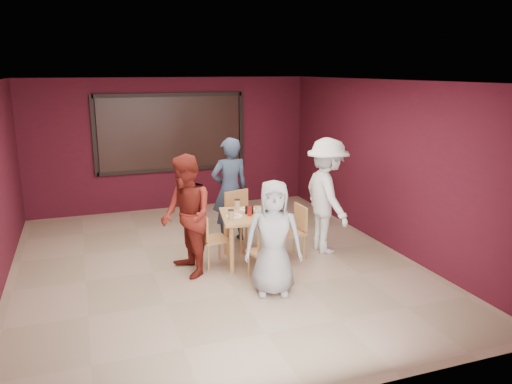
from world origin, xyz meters
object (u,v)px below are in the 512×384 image
object	(u,v)px
diner_back	(230,190)
diner_front	(273,238)
chair_front	(266,250)
diner_left	(186,216)
chair_back	(241,216)
diner_right	(327,196)
chair_right	(294,228)
chair_left	(209,236)
dining_table	(254,220)

from	to	relation	value
diner_back	diner_front	bearing A→B (deg)	84.97
chair_front	diner_left	xyz separation A→B (m)	(-1.02, 0.58, 0.44)
chair_back	diner_right	bearing A→B (deg)	-27.61
chair_back	chair_right	world-z (taller)	chair_back
diner_back	chair_front	bearing A→B (deg)	86.40
chair_front	diner_right	distance (m)	1.64
chair_left	diner_right	size ratio (longest dim) A/B	0.45
chair_left	diner_right	bearing A→B (deg)	-0.32
chair_right	diner_left	bearing A→B (deg)	-176.33
dining_table	diner_left	bearing A→B (deg)	-172.51
chair_back	diner_back	world-z (taller)	diner_back
diner_back	diner_left	size ratio (longest dim) A/B	1.02
chair_right	chair_front	bearing A→B (deg)	-137.09
chair_left	diner_back	world-z (taller)	diner_back
diner_left	diner_right	world-z (taller)	diner_right
chair_left	chair_back	bearing A→B (deg)	42.24
chair_back	chair_right	size ratio (longest dim) A/B	1.13
chair_front	diner_left	distance (m)	1.25
diner_back	diner_right	distance (m)	1.70
chair_back	chair_front	bearing A→B (deg)	-93.53
chair_back	diner_left	bearing A→B (deg)	-142.03
chair_right	diner_right	xyz separation A→B (m)	(0.61, 0.09, 0.46)
chair_left	diner_back	bearing A→B (deg)	58.09
diner_front	diner_left	world-z (taller)	diner_left
dining_table	chair_right	size ratio (longest dim) A/B	1.33
dining_table	diner_right	world-z (taller)	diner_right
diner_back	dining_table	bearing A→B (deg)	89.47
chair_back	dining_table	bearing A→B (deg)	-91.87
diner_front	diner_left	distance (m)	1.40
diner_left	chair_right	bearing A→B (deg)	85.59
chair_front	diner_right	bearing A→B (deg)	29.82
chair_front	chair_right	xyz separation A→B (m)	(0.74, 0.69, 0.03)
chair_right	diner_front	bearing A→B (deg)	-125.59
chair_front	diner_back	size ratio (longest dim) A/B	0.44
diner_front	diner_right	xyz separation A→B (m)	(1.42, 1.21, 0.16)
dining_table	diner_left	world-z (taller)	diner_left
diner_back	chair_back	bearing A→B (deg)	97.72
chair_right	diner_back	xyz separation A→B (m)	(-0.73, 1.13, 0.43)
diner_front	diner_back	bearing A→B (deg)	106.05
chair_left	chair_right	xyz separation A→B (m)	(1.37, -0.10, 0.01)
chair_back	diner_left	xyz separation A→B (m)	(-1.10, -0.86, 0.35)
diner_right	dining_table	bearing A→B (deg)	94.70
diner_front	chair_back	bearing A→B (deg)	103.43
chair_back	diner_back	distance (m)	0.54
diner_right	diner_left	bearing A→B (deg)	96.99
diner_back	diner_left	xyz separation A→B (m)	(-1.03, -1.25, -0.02)
diner_front	dining_table	bearing A→B (deg)	101.77
chair_right	diner_front	size ratio (longest dim) A/B	0.55
chair_back	diner_front	distance (m)	1.89
dining_table	chair_left	world-z (taller)	dining_table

